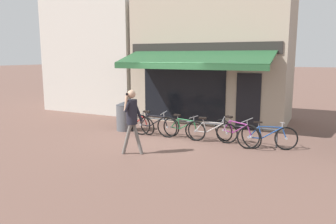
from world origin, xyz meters
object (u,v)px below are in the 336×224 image
bicycle_red (137,123)px  bicycle_purple (237,132)px  bicycle_green (183,128)px  bicycle_black (154,125)px  bicycle_silver (211,131)px  bicycle_blue (267,137)px  litter_bin (125,116)px  pedestrian_adult (132,114)px

bicycle_red → bicycle_purple: 3.60m
bicycle_red → bicycle_green: 1.82m
bicycle_black → bicycle_silver: 2.01m
bicycle_blue → litter_bin: bearing=158.0°
bicycle_purple → litter_bin: (-4.23, 0.18, 0.15)m
bicycle_silver → pedestrian_adult: size_ratio=0.93×
bicycle_green → bicycle_purple: 1.79m
bicycle_black → bicycle_red: bearing=163.6°
litter_bin → bicycle_silver: bearing=-4.3°
bicycle_black → bicycle_green: bearing=5.9°
bicycle_black → litter_bin: 1.45m
bicycle_purple → bicycle_silver: bearing=-148.0°
bicycle_red → pedestrian_adult: bearing=-44.8°
bicycle_black → pedestrian_adult: (0.44, -2.07, 0.75)m
bicycle_black → bicycle_purple: (2.82, 0.16, 0.00)m
bicycle_black → bicycle_purple: bearing=0.0°
bicycle_silver → bicycle_red: bearing=170.3°
bicycle_black → bicycle_blue: size_ratio=1.01×
bicycle_red → bicycle_silver: bearing=14.8°
bicycle_black → pedestrian_adult: bearing=-81.2°
bicycle_silver → bicycle_blue: bicycle_blue is taller
bicycle_red → litter_bin: size_ratio=1.58×
bicycle_black → bicycle_green: bicycle_black is taller
pedestrian_adult → litter_bin: pedestrian_adult is taller
bicycle_purple → litter_bin: bearing=-155.8°
bicycle_red → bicycle_blue: (4.53, -0.09, 0.00)m
pedestrian_adult → bicycle_green: bearing=-109.0°
pedestrian_adult → bicycle_purple: bearing=-141.0°
bicycle_purple → bicycle_blue: (0.92, -0.07, -0.03)m
pedestrian_adult → bicycle_blue: bearing=-150.9°
bicycle_green → bicycle_purple: bearing=9.4°
bicycle_silver → bicycle_blue: 1.74m
pedestrian_adult → litter_bin: size_ratio=1.69×
bicycle_red → bicycle_green: bearing=16.3°
bicycle_purple → bicycle_black: bearing=-150.1°
bicycle_blue → litter_bin: (-5.15, 0.25, 0.17)m
bicycle_black → bicycle_silver: size_ratio=1.02×
bicycle_green → litter_bin: size_ratio=1.53×
bicycle_purple → pedestrian_adult: 3.35m
bicycle_black → bicycle_purple: bicycle_purple is taller
bicycle_red → litter_bin: bearing=-177.8°
bicycle_purple → bicycle_blue: bicycle_purple is taller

